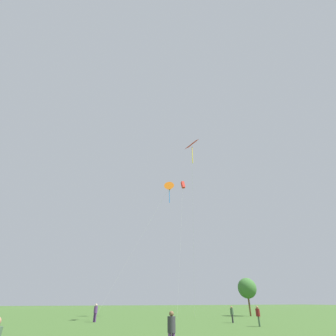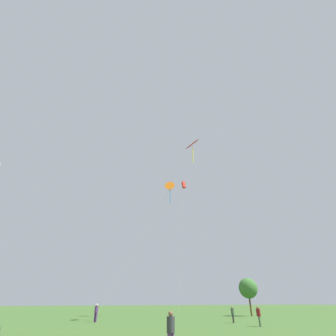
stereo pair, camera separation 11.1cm
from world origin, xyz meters
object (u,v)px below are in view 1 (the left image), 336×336
at_px(person_standing_0, 172,329).
at_px(person_standing_2, 96,311).
at_px(kite_flying_3, 169,188).
at_px(kite_flying_1, 183,185).
at_px(person_standing_1, 232,313).
at_px(kite_flying_0, 192,146).
at_px(park_tree_0, 247,288).
at_px(person_standing_5, 258,314).

height_order(person_standing_0, person_standing_2, person_standing_2).
distance_m(person_standing_0, kite_flying_3, 34.23).
bearing_deg(kite_flying_1, person_standing_1, -84.78).
relative_size(kite_flying_0, park_tree_0, 4.46).
bearing_deg(kite_flying_0, kite_flying_3, 90.94).
xyz_separation_m(person_standing_0, park_tree_0, (22.09, 25.86, 2.96)).
relative_size(person_standing_0, kite_flying_0, 0.07).
distance_m(person_standing_5, kite_flying_3, 25.66).
distance_m(person_standing_5, park_tree_0, 18.69).
distance_m(person_standing_1, kite_flying_1, 22.60).
xyz_separation_m(person_standing_0, kite_flying_3, (8.97, 26.72, 19.42)).
bearing_deg(kite_flying_0, person_standing_0, -119.13).
bearing_deg(person_standing_1, kite_flying_3, 33.21).
bearing_deg(park_tree_0, kite_flying_0, -143.84).
height_order(person_standing_0, kite_flying_1, kite_flying_1).
distance_m(person_standing_2, kite_flying_0, 25.19).
bearing_deg(person_standing_0, kite_flying_3, -104.50).
relative_size(person_standing_1, kite_flying_0, 0.07).
xyz_separation_m(person_standing_1, kite_flying_3, (-3.27, 11.78, 19.47)).
bearing_deg(kite_flying_0, person_standing_5, -63.25).
distance_m(person_standing_0, person_standing_5, 15.97).
relative_size(person_standing_5, park_tree_0, 0.31).
distance_m(person_standing_2, park_tree_0, 24.82).
xyz_separation_m(person_standing_0, person_standing_2, (-2.01, 20.70, 0.08)).
relative_size(person_standing_0, kite_flying_1, 0.08).
bearing_deg(kite_flying_1, person_standing_0, -113.67).
relative_size(kite_flying_0, kite_flying_1, 1.14).
distance_m(person_standing_1, person_standing_5, 4.68).
height_order(person_standing_1, park_tree_0, park_tree_0).
bearing_deg(person_standing_1, person_standing_0, 158.39).
relative_size(person_standing_2, person_standing_5, 1.08).
bearing_deg(person_standing_5, park_tree_0, 0.17).
bearing_deg(person_standing_5, person_standing_1, 32.38).
xyz_separation_m(kite_flying_1, park_tree_0, (10.84, 0.19, -16.85)).
distance_m(person_standing_1, park_tree_0, 15.02).
relative_size(person_standing_0, kite_flying_3, 0.08).
xyz_separation_m(person_standing_5, kite_flying_0, (-3.09, 6.13, 22.25)).
bearing_deg(park_tree_0, person_standing_0, -130.50).
bearing_deg(kite_flying_3, person_standing_5, -78.80).
bearing_deg(person_standing_0, park_tree_0, -126.45).
distance_m(kite_flying_0, park_tree_0, 25.09).
height_order(person_standing_5, kite_flying_3, kite_flying_3).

